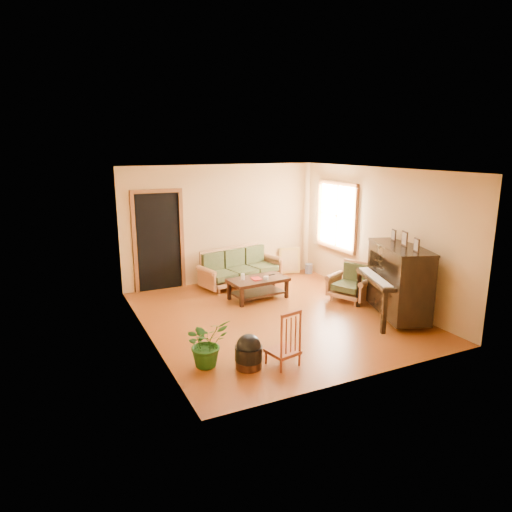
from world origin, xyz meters
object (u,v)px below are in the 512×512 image
piano (398,283)px  ceramic_crock (309,269)px  coffee_table (258,289)px  potted_plant (207,343)px  red_chair (283,337)px  footstool (249,355)px  armchair (350,282)px  sofa (241,267)px

piano → ceramic_crock: piano is taller
coffee_table → potted_plant: potted_plant is taller
red_chair → ceramic_crock: red_chair is taller
footstool → ceramic_crock: 5.00m
red_chair → piano: bearing=3.5°
armchair → piano: bearing=-106.3°
coffee_table → ceramic_crock: 2.25m
footstool → ceramic_crock: size_ratio=1.67×
armchair → red_chair: size_ratio=0.91×
ceramic_crock → piano: bearing=-92.9°
coffee_table → footstool: bearing=-118.4°
sofa → red_chair: bearing=-118.0°
red_chair → potted_plant: 1.06m
piano → footstool: piano is taller
piano → potted_plant: bearing=-156.7°
potted_plant → footstool: bearing=-32.7°
piano → footstool: 3.24m
armchair → potted_plant: armchair is taller
sofa → footstool: size_ratio=4.92×
piano → potted_plant: (-3.65, -0.25, -0.32)m
ceramic_crock → coffee_table: bearing=-148.8°
red_chair → ceramic_crock: bearing=42.6°
footstool → red_chair: size_ratio=0.46×
sofa → ceramic_crock: bearing=-9.0°
sofa → armchair: (1.50, -1.93, -0.02)m
sofa → potted_plant: sofa is taller
potted_plant → armchair: bearing=21.6°
armchair → ceramic_crock: 2.09m
ceramic_crock → red_chair: bearing=-126.4°
armchair → ceramic_crock: bearing=55.7°
coffee_table → armchair: (1.59, -0.88, 0.17)m
ceramic_crock → potted_plant: size_ratio=0.34×
potted_plant → sofa: bearing=59.1°
armchair → ceramic_crock: size_ratio=3.32×
sofa → footstool: 3.92m
potted_plant → piano: bearing=3.9°
sofa → piano: size_ratio=1.26×
sofa → piano: piano is taller
sofa → potted_plant: (-1.98, -3.30, -0.06)m
sofa → coffee_table: (-0.09, -1.04, -0.19)m
coffee_table → piano: bearing=-48.8°
sofa → coffee_table: size_ratio=1.61×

